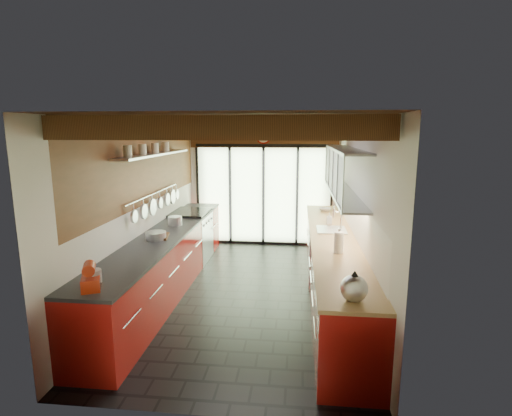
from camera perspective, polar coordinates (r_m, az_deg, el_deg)
name	(u,v)px	position (r m, az deg, el deg)	size (l,w,h in m)	color
ground	(248,292)	(6.31, -1.18, -11.90)	(5.50, 5.50, 0.00)	black
room_shell	(247,186)	(5.87, -1.24, 3.15)	(5.50, 5.50, 5.50)	silver
ceiling_beams	(250,130)	(6.19, -0.82, 11.06)	(3.14, 5.06, 4.90)	#593316
glass_door	(263,169)	(8.53, 1.07, 5.64)	(2.95, 0.10, 2.90)	#C6EAAD
left_counter	(167,261)	(6.42, -12.64, -7.36)	(0.68, 5.00, 0.92)	maroon
range_stove	(191,236)	(7.75, -9.24, -3.99)	(0.66, 0.90, 0.97)	silver
right_counter	(332,266)	(6.12, 10.84, -8.21)	(0.68, 5.00, 0.92)	maroon
sink_assembly	(332,228)	(6.37, 10.84, -2.78)	(0.45, 0.52, 0.43)	silver
upper_cabinets_right	(345,172)	(6.13, 12.55, 5.08)	(0.34, 3.00, 3.00)	silver
left_wall_fixtures	(157,174)	(6.48, -13.96, 4.74)	(0.28, 2.60, 0.96)	silver
stand_mixer	(91,278)	(4.31, -22.46, -9.19)	(0.28, 0.35, 0.28)	#B8280E
pot_large	(175,221)	(6.72, -11.50, -1.79)	(0.23, 0.23, 0.15)	silver
pot_small	(156,236)	(5.90, -14.09, -3.85)	(0.29, 0.29, 0.11)	silver
cutting_board	(159,236)	(6.00, -13.74, -3.98)	(0.27, 0.37, 0.03)	brown
kettle	(354,287)	(3.82, 13.84, -10.88)	(0.26, 0.31, 0.30)	silver
paper_towel	(339,243)	(5.19, 11.74, -4.87)	(0.15, 0.15, 0.33)	white
soap_bottle	(329,219)	(6.75, 10.43, -1.50)	(0.09, 0.09, 0.19)	silver
bowl	(325,210)	(7.86, 9.82, -0.22)	(0.24, 0.24, 0.06)	silver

